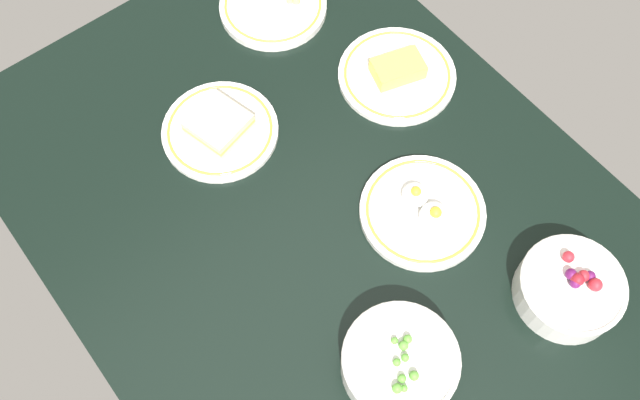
% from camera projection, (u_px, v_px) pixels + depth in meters
% --- Properties ---
extents(dining_table, '(1.14, 0.84, 0.04)m').
position_uv_depth(dining_table, '(320.00, 211.00, 1.14)').
color(dining_table, black).
rests_on(dining_table, ground).
extents(plate_eggs, '(0.20, 0.20, 0.05)m').
position_uv_depth(plate_eggs, '(423.00, 211.00, 1.10)').
color(plate_eggs, white).
rests_on(plate_eggs, dining_table).
extents(plate_sandwich, '(0.20, 0.20, 0.04)m').
position_uv_depth(plate_sandwich, '(220.00, 129.00, 1.17)').
color(plate_sandwich, white).
rests_on(plate_sandwich, dining_table).
extents(bowl_berries, '(0.16, 0.16, 0.07)m').
position_uv_depth(bowl_berries, '(569.00, 288.00, 1.02)').
color(bowl_berries, white).
rests_on(bowl_berries, dining_table).
extents(bowl_peas, '(0.17, 0.17, 0.07)m').
position_uv_depth(bowl_peas, '(400.00, 362.00, 0.98)').
color(bowl_peas, white).
rests_on(bowl_peas, dining_table).
extents(plate_broccoli, '(0.20, 0.20, 0.08)m').
position_uv_depth(plate_broccoli, '(276.00, 1.00, 1.29)').
color(plate_broccoli, white).
rests_on(plate_broccoli, dining_table).
extents(plate_cheese, '(0.21, 0.21, 0.04)m').
position_uv_depth(plate_cheese, '(397.00, 74.00, 1.22)').
color(plate_cheese, white).
rests_on(plate_cheese, dining_table).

